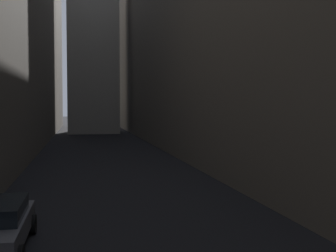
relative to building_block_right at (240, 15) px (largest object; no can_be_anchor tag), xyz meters
The scene contains 2 objects.
ground_plane 17.86m from the building_block_right, behind, with size 264.00×264.00×0.00m, color black.
building_block_right is the anchor object (origin of this frame).
Camera 1 is at (-1.93, 12.32, 4.12)m, focal length 45.80 mm.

